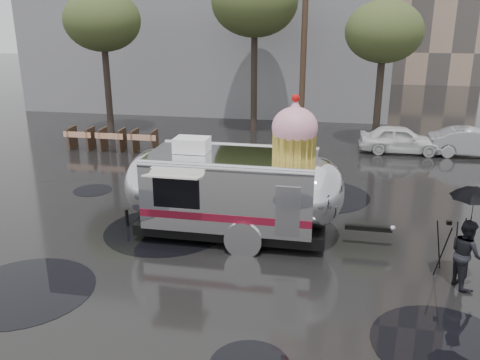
# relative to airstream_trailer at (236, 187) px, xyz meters

# --- Properties ---
(ground) EXTENTS (120.00, 120.00, 0.00)m
(ground) POSITION_rel_airstream_trailer_xyz_m (-1.59, -2.10, -1.42)
(ground) COLOR black
(ground) RESTS_ON ground
(puddles) EXTENTS (12.42, 11.43, 0.01)m
(puddles) POSITION_rel_airstream_trailer_xyz_m (-0.26, -0.74, -1.41)
(puddles) COLOR black
(puddles) RESTS_ON ground
(grey_building) EXTENTS (22.00, 12.00, 13.00)m
(grey_building) POSITION_rel_airstream_trailer_xyz_m (-5.59, 21.90, 5.08)
(grey_building) COLOR slate
(grey_building) RESTS_ON ground
(utility_pole) EXTENTS (1.60, 0.28, 9.00)m
(utility_pole) POSITION_rel_airstream_trailer_xyz_m (0.91, 11.90, 3.20)
(utility_pole) COLOR #473323
(utility_pole) RESTS_ON ground
(tree_left) EXTENTS (3.64, 3.64, 6.95)m
(tree_left) POSITION_rel_airstream_trailer_xyz_m (-8.59, 10.90, 4.07)
(tree_left) COLOR #382D26
(tree_left) RESTS_ON ground
(tree_mid) EXTENTS (4.20, 4.20, 8.03)m
(tree_mid) POSITION_rel_airstream_trailer_xyz_m (-1.59, 12.90, 4.92)
(tree_mid) COLOR #382D26
(tree_mid) RESTS_ON ground
(tree_right) EXTENTS (3.36, 3.36, 6.42)m
(tree_right) POSITION_rel_airstream_trailer_xyz_m (4.41, 10.90, 3.64)
(tree_right) COLOR #382D26
(tree_right) RESTS_ON ground
(barricade_row) EXTENTS (4.30, 0.80, 1.00)m
(barricade_row) POSITION_rel_airstream_trailer_xyz_m (-7.14, 7.87, -0.90)
(barricade_row) COLOR #473323
(barricade_row) RESTS_ON ground
(airstream_trailer) EXTENTS (7.52, 2.86, 4.05)m
(airstream_trailer) POSITION_rel_airstream_trailer_xyz_m (0.00, 0.00, 0.00)
(airstream_trailer) COLOR silver
(airstream_trailer) RESTS_ON ground
(person_right) EXTENTS (0.63, 0.85, 1.59)m
(person_right) POSITION_rel_airstream_trailer_xyz_m (5.55, -1.75, -0.62)
(person_right) COLOR black
(person_right) RESTS_ON ground
(umbrella_black) EXTENTS (1.23, 1.23, 2.39)m
(umbrella_black) POSITION_rel_airstream_trailer_xyz_m (5.55, -1.75, 0.55)
(umbrella_black) COLOR black
(umbrella_black) RESTS_ON ground
(tripod) EXTENTS (0.50, 0.56, 1.35)m
(tripod) POSITION_rel_airstream_trailer_xyz_m (5.24, -1.22, -0.65)
(tripod) COLOR black
(tripod) RESTS_ON ground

